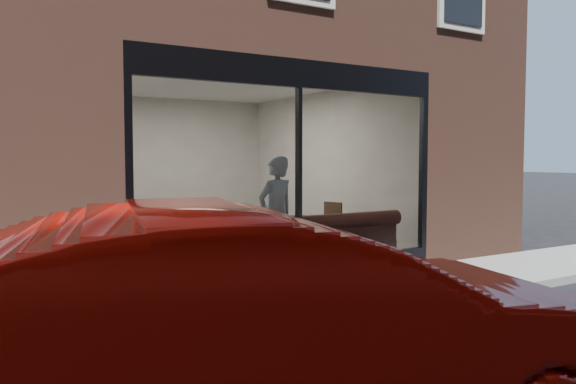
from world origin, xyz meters
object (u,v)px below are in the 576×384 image
cafe_table_right (297,218)px  cafe_chair_left (197,253)px  cafe_chair_right (326,240)px  parked_car (263,341)px  cafe_table_left (141,227)px  banquette (285,262)px  person (276,215)px

cafe_table_right → cafe_chair_left: cafe_table_right is taller
cafe_chair_right → parked_car: 7.57m
cafe_chair_left → parked_car: size_ratio=0.08×
cafe_table_left → cafe_chair_left: size_ratio=1.56×
banquette → cafe_chair_left: (-0.88, 1.32, 0.01)m
cafe_table_left → cafe_chair_right: bearing=2.9°
person → parked_car: size_ratio=0.40×
cafe_chair_left → cafe_chair_right: (2.69, 0.15, 0.00)m
banquette → person: bearing=104.2°
cafe_table_right → cafe_chair_right: 1.05m
cafe_chair_right → parked_car: parked_car is taller
banquette → cafe_chair_right: size_ratio=9.35×
cafe_table_left → person: bearing=-32.0°
banquette → cafe_table_right: cafe_table_right is taller
cafe_table_right → cafe_chair_left: size_ratio=1.44×
cafe_table_right → cafe_chair_left: 1.90m
cafe_chair_right → parked_car: size_ratio=0.09×
person → banquette: bearing=90.8°
person → cafe_chair_right: 2.35m
cafe_table_left → parked_car: (-1.01, -5.79, 0.02)m
cafe_table_right → cafe_chair_left: (-1.82, 0.18, -0.50)m
banquette → cafe_table_right: bearing=50.6°
banquette → cafe_chair_right: (1.80, 1.47, 0.01)m
banquette → cafe_table_left: (-1.81, 1.29, 0.52)m
banquette → cafe_chair_right: banquette is taller
parked_car → cafe_table_right: bearing=-21.5°
cafe_chair_right → banquette: bearing=24.7°
cafe_table_right → parked_car: size_ratio=0.12×
person → cafe_table_right: person is taller
banquette → cafe_table_left: size_ratio=6.72×
cafe_chair_left → parked_car: parked_car is taller
cafe_chair_left → cafe_chair_right: 2.69m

